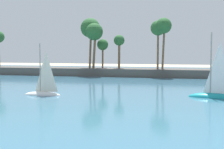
% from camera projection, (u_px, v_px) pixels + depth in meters
% --- Properties ---
extents(sea, '(220.00, 101.34, 0.06)m').
position_uv_depth(sea, '(161.00, 82.00, 62.85)').
color(sea, '#386B84').
rests_on(sea, ground).
extents(palm_headland, '(109.64, 6.27, 13.46)m').
position_uv_depth(palm_headland, '(170.00, 61.00, 72.79)').
color(palm_headland, '#514C47').
rests_on(palm_headland, ground).
extents(sailboat_near_shore, '(5.06, 1.55, 7.33)m').
position_uv_depth(sailboat_near_shore, '(43.00, 90.00, 44.50)').
color(sailboat_near_shore, white).
rests_on(sailboat_near_shore, sea).
extents(sailboat_mid_bay, '(6.28, 2.86, 8.78)m').
position_uv_depth(sailboat_mid_bay, '(214.00, 91.00, 42.24)').
color(sailboat_mid_bay, teal).
rests_on(sailboat_mid_bay, sea).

